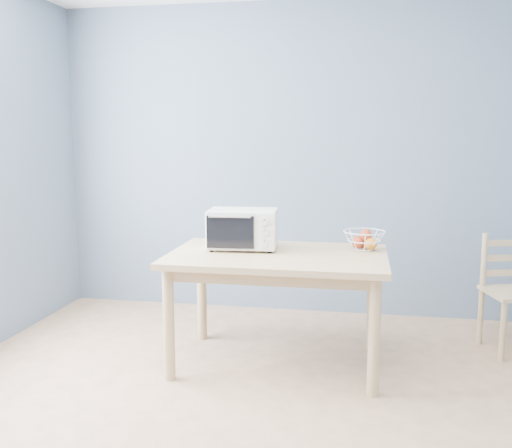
% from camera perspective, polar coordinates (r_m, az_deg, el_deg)
% --- Properties ---
extents(room, '(4.01, 4.51, 2.61)m').
position_cam_1_polar(room, '(2.62, -2.13, 4.32)').
color(room, tan).
rests_on(room, ground).
extents(dining_table, '(1.40, 0.90, 0.75)m').
position_cam_1_polar(dining_table, '(3.72, 2.16, -4.49)').
color(dining_table, tan).
rests_on(dining_table, ground).
extents(toaster_oven, '(0.48, 0.37, 0.27)m').
position_cam_1_polar(toaster_oven, '(3.83, -1.61, -0.43)').
color(toaster_oven, white).
rests_on(toaster_oven, dining_table).
extents(fruit_basket, '(0.29, 0.29, 0.14)m').
position_cam_1_polar(fruit_basket, '(3.87, 10.79, -1.52)').
color(fruit_basket, silver).
rests_on(fruit_basket, dining_table).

